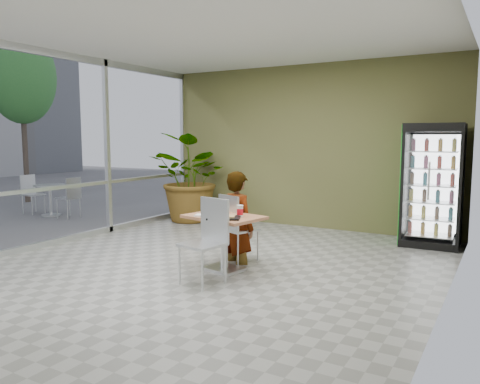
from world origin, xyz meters
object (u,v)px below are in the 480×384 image
object	(u,v)px
seated_woman	(238,227)
cafeteria_tray	(224,218)
beverage_fridge	(432,185)
potted_plant	(193,178)
chair_far	(234,223)
chair_near	(209,234)
dining_table	(224,231)
soda_cup	(240,211)

from	to	relation	value
seated_woman	cafeteria_tray	world-z (taller)	seated_woman
beverage_fridge	potted_plant	world-z (taller)	beverage_fridge
chair_far	chair_near	world-z (taller)	chair_near
seated_woman	potted_plant	size ratio (longest dim) A/B	0.86
chair_near	beverage_fridge	world-z (taller)	beverage_fridge
dining_table	chair_near	bearing A→B (deg)	-78.75
potted_plant	beverage_fridge	bearing A→B (deg)	1.78
dining_table	potted_plant	bearing A→B (deg)	132.00
chair_near	beverage_fridge	size ratio (longest dim) A/B	0.52
chair_near	potted_plant	size ratio (longest dim) A/B	0.56
soda_cup	potted_plant	xyz separation A→B (m)	(-2.74, 2.76, 0.11)
chair_far	chair_near	xyz separation A→B (m)	(0.21, -0.97, 0.04)
soda_cup	cafeteria_tray	bearing A→B (deg)	-116.39
soda_cup	potted_plant	world-z (taller)	potted_plant
chair_far	cafeteria_tray	size ratio (longest dim) A/B	2.35
dining_table	seated_woman	world-z (taller)	seated_woman
chair_far	soda_cup	xyz separation A→B (m)	(0.34, -0.42, 0.25)
seated_woman	potted_plant	bearing A→B (deg)	-22.95
chair_far	seated_woman	size ratio (longest dim) A/B	0.61
dining_table	beverage_fridge	distance (m)	3.69
dining_table	chair_far	world-z (taller)	chair_far
potted_plant	chair_near	bearing A→B (deg)	-51.74
soda_cup	cafeteria_tray	size ratio (longest dim) A/B	0.37
chair_far	soda_cup	world-z (taller)	chair_far
dining_table	cafeteria_tray	bearing A→B (deg)	-58.56
chair_near	cafeteria_tray	world-z (taller)	chair_near
chair_near	cafeteria_tray	bearing A→B (deg)	97.61
cafeteria_tray	chair_far	bearing A→B (deg)	109.38
dining_table	soda_cup	bearing A→B (deg)	5.51
chair_near	beverage_fridge	xyz separation A→B (m)	(2.08, 3.46, 0.40)
chair_far	potted_plant	size ratio (longest dim) A/B	0.52
seated_woman	beverage_fridge	bearing A→B (deg)	-112.27
chair_far	potted_plant	xyz separation A→B (m)	(-2.41, 2.35, 0.37)
chair_far	seated_woman	world-z (taller)	seated_woman
cafeteria_tray	seated_woman	bearing A→B (deg)	105.45
seated_woman	beverage_fridge	size ratio (longest dim) A/B	0.80
soda_cup	beverage_fridge	world-z (taller)	beverage_fridge
cafeteria_tray	beverage_fridge	size ratio (longest dim) A/B	0.21
chair_near	cafeteria_tray	size ratio (longest dim) A/B	2.51
chair_far	dining_table	bearing A→B (deg)	123.47
dining_table	potted_plant	distance (m)	3.77
dining_table	chair_near	distance (m)	0.54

